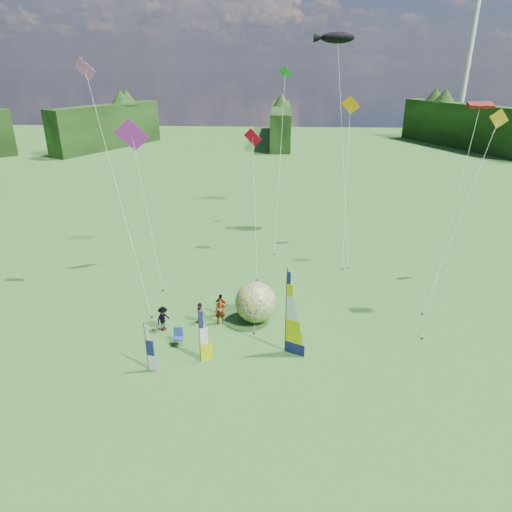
# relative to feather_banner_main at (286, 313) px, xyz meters

# --- Properties ---
(ground) EXTENTS (220.00, 220.00, 0.00)m
(ground) POSITION_rel_feather_banner_main_xyz_m (-0.84, -2.36, -2.65)
(ground) COLOR #3D7329
(ground) RESTS_ON ground
(treeline_ring) EXTENTS (210.00, 210.00, 8.00)m
(treeline_ring) POSITION_rel_feather_banner_main_xyz_m (-0.84, -2.36, 1.35)
(treeline_ring) COLOR #28561A
(treeline_ring) RESTS_ON ground
(turbine_right) EXTENTS (8.00, 1.20, 30.00)m
(turbine_right) POSITION_rel_feather_banner_main_xyz_m (44.16, 99.64, 12.35)
(turbine_right) COLOR silver
(turbine_right) RESTS_ON ground
(feather_banner_main) EXTENTS (1.33, 0.69, 5.30)m
(feather_banner_main) POSITION_rel_feather_banner_main_xyz_m (0.00, 0.00, 0.00)
(feather_banner_main) COLOR navy
(feather_banner_main) RESTS_ON ground
(side_banner_left) EXTENTS (0.90, 0.43, 3.29)m
(side_banner_left) POSITION_rel_feather_banner_main_xyz_m (-4.88, -1.29, -1.00)
(side_banner_left) COLOR #D3DF00
(side_banner_left) RESTS_ON ground
(side_banner_far) EXTENTS (0.88, 0.31, 2.95)m
(side_banner_far) POSITION_rel_feather_banner_main_xyz_m (-7.71, -2.23, -1.17)
(side_banner_far) COLOR white
(side_banner_far) RESTS_ON ground
(bol_inflatable) EXTENTS (3.31, 3.31, 2.75)m
(bol_inflatable) POSITION_rel_feather_banner_main_xyz_m (-1.97, 3.51, -1.27)
(bol_inflatable) COLOR navy
(bol_inflatable) RESTS_ON ground
(spectator_a) EXTENTS (0.74, 0.54, 1.87)m
(spectator_a) POSITION_rel_feather_banner_main_xyz_m (-4.27, 2.97, -1.71)
(spectator_a) COLOR #66594C
(spectator_a) RESTS_ON ground
(spectator_b) EXTENTS (0.78, 0.48, 1.50)m
(spectator_b) POSITION_rel_feather_banner_main_xyz_m (-5.59, 2.91, -1.90)
(spectator_b) COLOR #66594C
(spectator_b) RESTS_ON ground
(spectator_c) EXTENTS (0.88, 1.15, 1.68)m
(spectator_c) POSITION_rel_feather_banner_main_xyz_m (-7.84, 1.95, -1.81)
(spectator_c) COLOR #66594C
(spectator_c) RESTS_ON ground
(spectator_d) EXTENTS (1.00, 0.64, 1.59)m
(spectator_d) POSITION_rel_feather_banner_main_xyz_m (-4.37, 4.06, -1.85)
(spectator_d) COLOR #66594C
(spectator_d) RESTS_ON ground
(camp_chair) EXTENTS (0.68, 0.68, 1.08)m
(camp_chair) POSITION_rel_feather_banner_main_xyz_m (-6.55, 0.33, -2.11)
(camp_chair) COLOR navy
(camp_chair) RESTS_ON ground
(kite_whale) EXTENTS (6.74, 16.08, 19.99)m
(kite_whale) POSITION_rel_feather_banner_main_xyz_m (4.97, 18.49, 7.34)
(kite_whale) COLOR black
(kite_whale) RESTS_ON ground
(kite_rainbow_delta) EXTENTS (10.38, 11.90, 13.05)m
(kite_rainbow_delta) POSITION_rel_feather_banner_main_xyz_m (-10.78, 10.20, 3.87)
(kite_rainbow_delta) COLOR #F9002C
(kite_rainbow_delta) RESTS_ON ground
(kite_parafoil) EXTENTS (7.01, 8.92, 15.18)m
(kite_parafoil) POSITION_rel_feather_banner_main_xyz_m (10.17, 4.44, 4.94)
(kite_parafoil) COLOR #A21706
(kite_parafoil) RESTS_ON ground
(small_kite_red) EXTENTS (7.01, 11.55, 11.42)m
(small_kite_red) POSITION_rel_feather_banner_main_xyz_m (-2.62, 13.77, 3.06)
(small_kite_red) COLOR red
(small_kite_red) RESTS_ON ground
(small_kite_orange) EXTENTS (4.01, 10.59, 13.99)m
(small_kite_orange) POSITION_rel_feather_banner_main_xyz_m (5.21, 15.99, 4.35)
(small_kite_orange) COLOR #DA8B00
(small_kite_orange) RESTS_ON ground
(small_kite_yellow) EXTENTS (9.60, 10.93, 13.55)m
(small_kite_yellow) POSITION_rel_feather_banner_main_xyz_m (12.43, 8.66, 4.13)
(small_kite_yellow) COLOR gold
(small_kite_yellow) RESTS_ON ground
(small_kite_pink) EXTENTS (10.21, 11.64, 17.00)m
(small_kite_pink) POSITION_rel_feather_banner_main_xyz_m (-11.75, 7.10, 5.85)
(small_kite_pink) COLOR pink
(small_kite_pink) RESTS_ON ground
(small_kite_green) EXTENTS (6.17, 13.44, 16.26)m
(small_kite_green) POSITION_rel_feather_banner_main_xyz_m (-0.60, 20.70, 5.48)
(small_kite_green) COLOR #14A422
(small_kite_green) RESTS_ON ground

